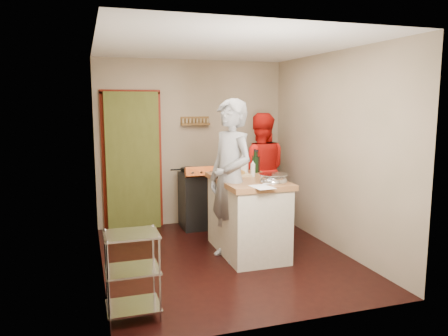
{
  "coord_description": "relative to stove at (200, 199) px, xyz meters",
  "views": [
    {
      "loc": [
        -1.64,
        -5.03,
        1.94
      ],
      "look_at": [
        -0.02,
        0.0,
        1.15
      ],
      "focal_mm": 35.0,
      "sensor_mm": 36.0,
      "label": 1
    }
  ],
  "objects": [
    {
      "name": "wire_shelving",
      "position": [
        -1.33,
        -2.62,
        -0.01
      ],
      "size": [
        0.48,
        0.4,
        0.8
      ],
      "color": "silver",
      "rests_on": "ground"
    },
    {
      "name": "back_wall",
      "position": [
        -0.69,
        0.36,
        0.68
      ],
      "size": [
        3.0,
        0.44,
        2.6
      ],
      "color": "tan",
      "rests_on": "ground"
    },
    {
      "name": "floor",
      "position": [
        -0.05,
        -1.42,
        -0.45
      ],
      "size": [
        3.5,
        3.5,
        0.0
      ],
      "primitive_type": "plane",
      "color": "black",
      "rests_on": "ground"
    },
    {
      "name": "left_wall",
      "position": [
        -1.55,
        -1.42,
        0.85
      ],
      "size": [
        0.04,
        3.5,
        2.6
      ],
      "primitive_type": "cube",
      "color": "tan",
      "rests_on": "ground"
    },
    {
      "name": "person_red",
      "position": [
        0.9,
        -0.22,
        0.44
      ],
      "size": [
        1.03,
        0.9,
        1.78
      ],
      "primitive_type": "imported",
      "rotation": [
        0.0,
        0.0,
        2.84
      ],
      "color": "red",
      "rests_on": "ground"
    },
    {
      "name": "island",
      "position": [
        0.28,
        -1.32,
        0.07
      ],
      "size": [
        0.77,
        1.43,
        1.3
      ],
      "color": "beige",
      "rests_on": "ground"
    },
    {
      "name": "ceiling",
      "position": [
        -0.05,
        -1.42,
        2.16
      ],
      "size": [
        3.0,
        3.5,
        0.02
      ],
      "primitive_type": "cube",
      "color": "white",
      "rests_on": "back_wall"
    },
    {
      "name": "right_wall",
      "position": [
        1.45,
        -1.42,
        0.85
      ],
      "size": [
        0.04,
        3.5,
        2.6
      ],
      "primitive_type": "cube",
      "color": "tan",
      "rests_on": "ground"
    },
    {
      "name": "stove",
      "position": [
        0.0,
        0.0,
        0.0
      ],
      "size": [
        0.6,
        0.63,
        1.0
      ],
      "color": "black",
      "rests_on": "ground"
    },
    {
      "name": "person_stripe",
      "position": [
        -0.0,
        -1.46,
        0.55
      ],
      "size": [
        0.67,
        0.83,
        1.99
      ],
      "primitive_type": "imported",
      "rotation": [
        0.0,
        0.0,
        -1.28
      ],
      "color": "#A5A5A9",
      "rests_on": "ground"
    }
  ]
}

